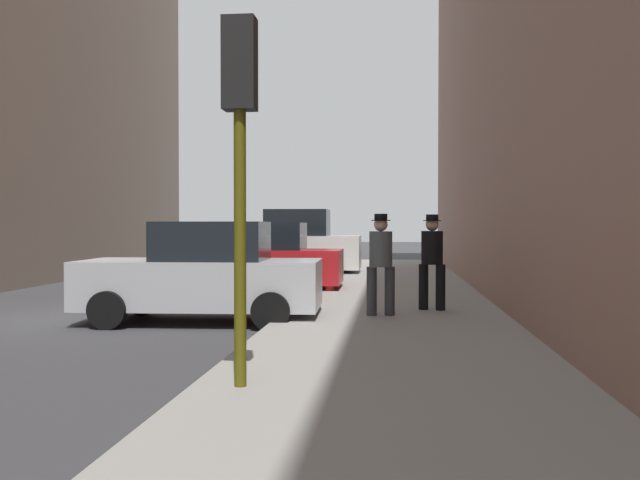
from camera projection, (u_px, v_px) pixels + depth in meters
ground_plane at (66, 319)px, 13.10m from camera, size 120.00×120.00×0.00m
sidewalk at (394, 319)px, 12.49m from camera, size 4.00×40.00×0.15m
parked_silver_sedan at (204, 275)px, 12.62m from camera, size 4.27×2.19×1.79m
parked_red_hatchback at (261, 260)px, 18.03m from camera, size 4.22×2.09×1.79m
parked_white_van at (293, 246)px, 23.89m from camera, size 4.60×2.07×2.25m
fire_hydrant at (329, 276)px, 17.16m from camera, size 0.42×0.22×0.70m
traffic_light at (240, 120)px, 6.94m from camera, size 0.32×0.32×3.60m
pedestrian_with_fedora at (432, 257)px, 13.24m from camera, size 0.53×0.49×1.78m
pedestrian_with_beanie at (381, 259)px, 12.44m from camera, size 0.53×0.47×1.78m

